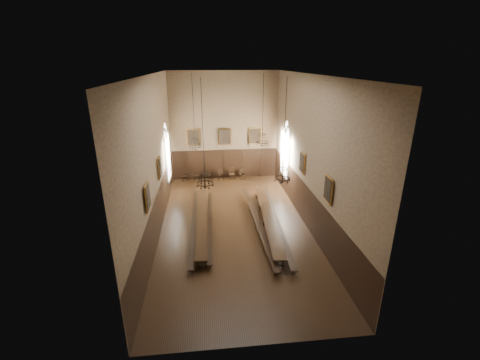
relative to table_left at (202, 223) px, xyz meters
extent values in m
cube|color=black|center=(2.00, 0.00, -0.37)|extent=(9.00, 18.00, 0.02)
cube|color=black|center=(2.00, 0.00, 8.65)|extent=(9.00, 18.00, 0.02)
cube|color=#866C52|center=(2.00, 9.01, 4.14)|extent=(9.00, 0.02, 9.00)
cube|color=#866C52|center=(2.00, -9.01, 4.14)|extent=(9.00, 0.02, 9.00)
cube|color=#866C52|center=(-2.51, 0.00, 4.14)|extent=(0.02, 18.00, 9.00)
cube|color=#866C52|center=(6.51, 0.00, 4.14)|extent=(0.02, 18.00, 9.00)
cube|color=black|center=(0.00, 0.00, 0.32)|extent=(0.66, 9.11, 0.06)
cube|color=black|center=(4.07, -0.12, 0.37)|extent=(1.29, 9.76, 0.07)
cube|color=black|center=(-0.48, 0.07, 0.06)|extent=(0.35, 9.86, 0.05)
cube|color=black|center=(0.49, 0.06, 0.03)|extent=(0.46, 9.12, 0.05)
cube|color=black|center=(3.37, -0.22, 0.09)|extent=(0.59, 10.59, 0.05)
cube|color=black|center=(4.61, -0.15, 0.10)|extent=(0.85, 10.71, 0.05)
cube|color=black|center=(-1.53, 8.47, 0.11)|extent=(0.45, 0.45, 0.05)
cube|color=black|center=(-1.53, 8.66, 0.36)|extent=(0.43, 0.06, 0.51)
cube|color=black|center=(-0.49, 8.52, 0.09)|extent=(0.47, 0.47, 0.05)
cube|color=black|center=(-0.49, 8.70, 0.34)|extent=(0.42, 0.10, 0.50)
cube|color=black|center=(0.49, 8.55, 0.08)|extent=(0.42, 0.42, 0.05)
cube|color=black|center=(0.49, 8.72, 0.32)|extent=(0.41, 0.05, 0.49)
cube|color=black|center=(1.62, 8.46, 0.09)|extent=(0.48, 0.48, 0.05)
cube|color=black|center=(1.62, 8.64, 0.33)|extent=(0.41, 0.11, 0.49)
cube|color=black|center=(2.57, 8.55, 0.10)|extent=(0.45, 0.45, 0.05)
cube|color=black|center=(2.57, 8.74, 0.36)|extent=(0.43, 0.06, 0.51)
cube|color=black|center=(3.44, 8.45, 0.07)|extent=(0.46, 0.46, 0.05)
cube|color=black|center=(3.44, 8.62, 0.31)|extent=(0.40, 0.11, 0.48)
cylinder|color=black|center=(-0.27, 2.81, 6.83)|extent=(0.03, 0.03, 3.63)
torus|color=black|center=(-0.27, 2.81, 4.09)|extent=(0.75, 0.75, 0.04)
torus|color=black|center=(-0.27, 2.81, 4.58)|extent=(0.48, 0.48, 0.04)
cylinder|color=black|center=(-0.27, 2.81, 4.49)|extent=(0.05, 0.05, 1.07)
cylinder|color=black|center=(4.01, 2.16, 7.03)|extent=(0.03, 0.03, 3.23)
torus|color=black|center=(4.01, 2.16, 4.43)|extent=(0.80, 0.80, 0.05)
torus|color=black|center=(4.01, 2.16, 4.94)|extent=(0.51, 0.51, 0.04)
cylinder|color=black|center=(4.01, 2.16, 4.85)|extent=(0.06, 0.06, 1.13)
cylinder|color=black|center=(0.31, -2.39, 6.58)|extent=(0.03, 0.03, 4.13)
torus|color=black|center=(0.31, -2.39, 3.49)|extent=(0.83, 0.83, 0.05)
torus|color=black|center=(0.31, -2.39, 4.02)|extent=(0.53, 0.53, 0.04)
cylinder|color=black|center=(0.31, -2.39, 3.93)|extent=(0.06, 0.06, 1.17)
cylinder|color=black|center=(4.33, -2.30, 6.62)|extent=(0.03, 0.03, 4.05)
torus|color=black|center=(4.33, -2.30, 3.58)|extent=(0.82, 0.82, 0.05)
torus|color=black|center=(4.33, -2.30, 4.11)|extent=(0.52, 0.52, 0.04)
cylinder|color=black|center=(4.33, -2.30, 4.01)|extent=(0.06, 0.06, 1.16)
cube|color=#BA7F2C|center=(-0.60, 8.88, 3.34)|extent=(1.10, 0.12, 1.40)
cube|color=black|center=(-0.60, 8.88, 3.34)|extent=(0.98, 0.02, 1.28)
cube|color=#BA7F2C|center=(2.00, 8.88, 3.34)|extent=(1.10, 0.12, 1.40)
cube|color=black|center=(2.00, 8.88, 3.34)|extent=(0.98, 0.02, 1.28)
cube|color=#BA7F2C|center=(4.60, 8.88, 3.34)|extent=(1.10, 0.12, 1.40)
cube|color=black|center=(4.60, 8.88, 3.34)|extent=(0.98, 0.02, 1.28)
cube|color=#BA7F2C|center=(-2.38, 1.00, 3.34)|extent=(0.12, 1.00, 1.30)
cube|color=black|center=(-2.38, 1.00, 3.34)|extent=(0.02, 0.88, 1.18)
cube|color=#BA7F2C|center=(-2.38, -3.50, 3.34)|extent=(0.12, 1.00, 1.30)
cube|color=black|center=(-2.38, -3.50, 3.34)|extent=(0.02, 0.88, 1.18)
cube|color=#BA7F2C|center=(6.38, 1.00, 3.34)|extent=(0.12, 1.00, 1.30)
cube|color=black|center=(6.38, 1.00, 3.34)|extent=(0.02, 0.88, 1.18)
cube|color=#BA7F2C|center=(6.38, -3.50, 3.34)|extent=(0.12, 1.00, 1.30)
cube|color=black|center=(6.38, -3.50, 3.34)|extent=(0.02, 0.88, 1.18)
camera|label=1|loc=(0.45, -17.67, 9.31)|focal=24.00mm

